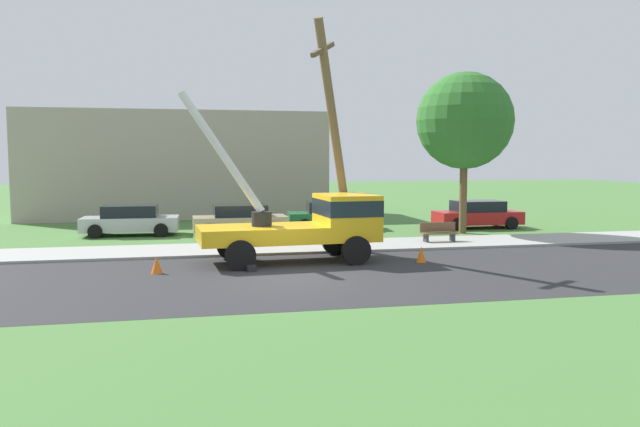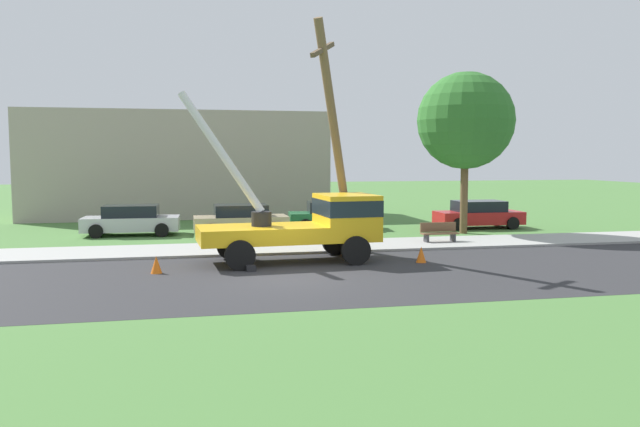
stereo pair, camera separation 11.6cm
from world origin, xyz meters
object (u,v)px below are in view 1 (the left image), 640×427
at_px(traffic_cone_curbside, 345,248).
at_px(roadside_tree_near, 465,121).
at_px(traffic_cone_ahead, 421,255).
at_px(parked_sedan_green, 332,215).
at_px(utility_truck, 311,222).
at_px(parked_sedan_red, 477,214).
at_px(parked_sedan_tan, 240,220).
at_px(parked_sedan_silver, 130,220).
at_px(traffic_cone_behind, 157,265).
at_px(leaning_utility_pole, 336,139).
at_px(park_bench, 439,233).

height_order(traffic_cone_curbside, roadside_tree_near, roadside_tree_near).
xyz_separation_m(traffic_cone_ahead, parked_sedan_green, (-0.73, 10.53, 0.43)).
relative_size(utility_truck, parked_sedan_red, 1.55).
relative_size(traffic_cone_ahead, parked_sedan_tan, 0.13).
distance_m(utility_truck, parked_sedan_red, 13.44).
height_order(parked_sedan_silver, parked_sedan_tan, same).
distance_m(traffic_cone_behind, parked_sedan_tan, 10.24).
xyz_separation_m(leaning_utility_pole, roadside_tree_near, (7.66, 5.48, 1.03)).
relative_size(parked_sedan_silver, parked_sedan_green, 0.98).
bearing_deg(park_bench, traffic_cone_curbside, -154.14).
height_order(traffic_cone_curbside, parked_sedan_tan, parked_sedan_tan).
bearing_deg(leaning_utility_pole, traffic_cone_behind, -159.96).
distance_m(parked_sedan_silver, park_bench, 14.25).
height_order(leaning_utility_pole, traffic_cone_behind, leaning_utility_pole).
xyz_separation_m(leaning_utility_pole, parked_sedan_silver, (-7.96, 8.03, -3.64)).
height_order(leaning_utility_pole, roadside_tree_near, leaning_utility_pole).
height_order(leaning_utility_pole, traffic_cone_ahead, leaning_utility_pole).
distance_m(parked_sedan_silver, parked_sedan_green, 9.83).
height_order(traffic_cone_behind, roadside_tree_near, roadside_tree_near).
xyz_separation_m(traffic_cone_behind, roadside_tree_near, (14.05, 7.81, 5.10)).
relative_size(traffic_cone_behind, roadside_tree_near, 0.07).
bearing_deg(parked_sedan_red, park_bench, -130.00).
relative_size(traffic_cone_curbside, parked_sedan_tan, 0.13).
height_order(utility_truck, park_bench, utility_truck).
xyz_separation_m(traffic_cone_curbside, parked_sedan_red, (8.99, 7.40, 0.43)).
bearing_deg(traffic_cone_behind, park_bench, 21.85).
bearing_deg(park_bench, parked_sedan_red, 50.00).
relative_size(traffic_cone_behind, traffic_cone_curbside, 1.00).
bearing_deg(leaning_utility_pole, parked_sedan_tan, 111.63).
height_order(leaning_utility_pole, traffic_cone_curbside, leaning_utility_pole).
bearing_deg(traffic_cone_ahead, traffic_cone_behind, -178.60).
xyz_separation_m(traffic_cone_ahead, traffic_cone_behind, (-8.97, -0.22, 0.00)).
distance_m(leaning_utility_pole, parked_sedan_red, 12.49).
distance_m(parked_sedan_green, park_bench, 6.95).
xyz_separation_m(traffic_cone_curbside, parked_sedan_tan, (-3.27, 7.29, 0.43)).
bearing_deg(parked_sedan_silver, traffic_cone_ahead, -43.87).
relative_size(traffic_cone_behind, parked_sedan_silver, 0.13).
distance_m(parked_sedan_tan, parked_sedan_green, 4.88).
distance_m(utility_truck, traffic_cone_ahead, 4.03).
xyz_separation_m(traffic_cone_curbside, parked_sedan_silver, (-8.35, 8.03, 0.43)).
bearing_deg(roadside_tree_near, traffic_cone_ahead, -123.77).
bearing_deg(parked_sedan_silver, leaning_utility_pole, -45.24).
bearing_deg(parked_sedan_red, traffic_cone_curbside, -140.54).
xyz_separation_m(parked_sedan_silver, parked_sedan_red, (17.34, -0.63, 0.00)).
bearing_deg(traffic_cone_curbside, parked_sedan_silver, 136.10).
distance_m(parked_sedan_tan, roadside_tree_near, 11.68).
height_order(parked_sedan_tan, park_bench, parked_sedan_tan).
bearing_deg(park_bench, leaning_utility_pole, -155.93).
relative_size(parked_sedan_green, park_bench, 2.84).
xyz_separation_m(utility_truck, parked_sedan_green, (2.97, 9.40, -0.70)).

